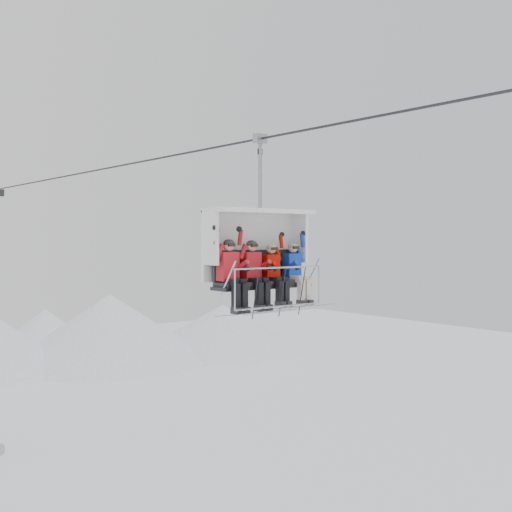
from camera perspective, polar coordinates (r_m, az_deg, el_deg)
haul_cable at (r=15.25m, az=-0.00°, el=10.31°), size 0.06×50.00×0.06m
chairlift_carrier at (r=15.07m, az=0.03°, el=0.69°), size 2.73×1.17×3.98m
skier_far_left at (r=14.25m, az=-2.26°, el=-1.41°), size 0.44×1.69×1.73m
skier_center_left at (r=14.64m, az=-0.21°, el=-1.36°), size 0.43×1.69×1.70m
skier_center_right at (r=15.01m, az=1.59°, el=-1.45°), size 0.39×1.69×1.56m
skier_far_right at (r=15.45m, az=3.50°, el=-1.32°), size 0.40×1.69×1.60m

